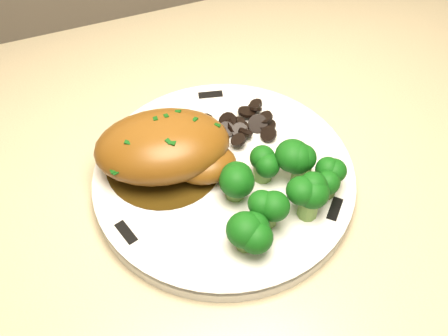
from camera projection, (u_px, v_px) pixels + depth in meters
name	position (u px, v px, depth m)	size (l,w,h in m)	color
plate	(224.00, 179.00, 0.60)	(0.28, 0.28, 0.02)	silver
rim_accent_0	(211.00, 95.00, 0.67)	(0.03, 0.01, 0.00)	black
rim_accent_1	(126.00, 233.00, 0.55)	(0.03, 0.01, 0.00)	black
rim_accent_2	(335.00, 209.00, 0.57)	(0.03, 0.01, 0.00)	black
gravy_pool	(164.00, 163.00, 0.60)	(0.13, 0.13, 0.00)	#352409
chicken_breast	(167.00, 148.00, 0.58)	(0.16, 0.12, 0.06)	brown
mushroom_pile	(238.00, 130.00, 0.63)	(0.09, 0.06, 0.02)	black
broccoli_florets	(280.00, 187.00, 0.55)	(0.13, 0.10, 0.05)	olive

